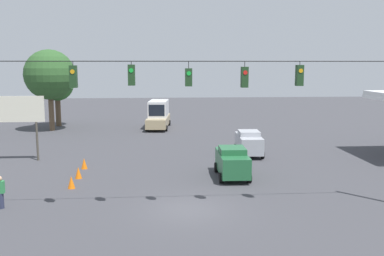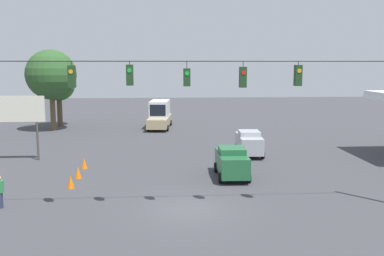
{
  "view_description": "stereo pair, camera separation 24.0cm",
  "coord_description": "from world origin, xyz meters",
  "px_view_note": "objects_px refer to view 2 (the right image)",
  "views": [
    {
      "loc": [
        1.33,
        20.33,
        7.18
      ],
      "look_at": [
        -0.94,
        -10.4,
        2.51
      ],
      "focal_mm": 40.0,
      "sensor_mm": 36.0,
      "label": 1
    },
    {
      "loc": [
        1.09,
        20.35,
        7.18
      ],
      "look_at": [
        -0.94,
        -10.4,
        2.51
      ],
      "focal_mm": 40.0,
      "sensor_mm": 36.0,
      "label": 2
    }
  ],
  "objects_px": {
    "sedan_silver_oncoming_far": "(249,143)",
    "traffic_cone_third": "(84,163)",
    "box_truck_tan_withflow_deep": "(160,115)",
    "sedan_green_crossing_near": "(232,162)",
    "traffic_cone_nearest": "(71,182)",
    "traffic_cone_second": "(78,172)",
    "tree_horizon_left": "(51,75)",
    "tree_horizon_right": "(59,85)",
    "roadside_billboard": "(16,113)",
    "overhead_signal_span": "(187,105)"
  },
  "relations": [
    {
      "from": "sedan_silver_oncoming_far",
      "to": "traffic_cone_third",
      "type": "bearing_deg",
      "value": 16.29
    },
    {
      "from": "box_truck_tan_withflow_deep",
      "to": "traffic_cone_third",
      "type": "height_order",
      "value": "box_truck_tan_withflow_deep"
    },
    {
      "from": "sedan_green_crossing_near",
      "to": "traffic_cone_nearest",
      "type": "relative_size",
      "value": 5.6
    },
    {
      "from": "traffic_cone_second",
      "to": "tree_horizon_left",
      "type": "bearing_deg",
      "value": -71.99
    },
    {
      "from": "traffic_cone_nearest",
      "to": "traffic_cone_third",
      "type": "xyz_separation_m",
      "value": [
        0.07,
        -4.68,
        0.0
      ]
    },
    {
      "from": "sedan_silver_oncoming_far",
      "to": "tree_horizon_left",
      "type": "distance_m",
      "value": 23.77
    },
    {
      "from": "box_truck_tan_withflow_deep",
      "to": "traffic_cone_nearest",
      "type": "xyz_separation_m",
      "value": [
        4.97,
        23.16,
        -1.13
      ]
    },
    {
      "from": "traffic_cone_second",
      "to": "tree_horizon_right",
      "type": "distance_m",
      "value": 24.77
    },
    {
      "from": "tree_horizon_left",
      "to": "roadside_billboard",
      "type": "bearing_deg",
      "value": 94.12
    },
    {
      "from": "overhead_signal_span",
      "to": "traffic_cone_third",
      "type": "bearing_deg",
      "value": -53.5
    },
    {
      "from": "overhead_signal_span",
      "to": "sedan_silver_oncoming_far",
      "type": "distance_m",
      "value": 14.33
    },
    {
      "from": "sedan_silver_oncoming_far",
      "to": "sedan_green_crossing_near",
      "type": "bearing_deg",
      "value": 69.53
    },
    {
      "from": "traffic_cone_third",
      "to": "traffic_cone_second",
      "type": "bearing_deg",
      "value": 91.72
    },
    {
      "from": "traffic_cone_third",
      "to": "tree_horizon_right",
      "type": "height_order",
      "value": "tree_horizon_right"
    },
    {
      "from": "sedan_silver_oncoming_far",
      "to": "tree_horizon_right",
      "type": "xyz_separation_m",
      "value": [
        18.72,
        -17.39,
        3.7
      ]
    },
    {
      "from": "sedan_green_crossing_near",
      "to": "tree_horizon_right",
      "type": "relative_size",
      "value": 0.63
    },
    {
      "from": "box_truck_tan_withflow_deep",
      "to": "tree_horizon_right",
      "type": "xyz_separation_m",
      "value": [
        11.58,
        -2.47,
        3.21
      ]
    },
    {
      "from": "box_truck_tan_withflow_deep",
      "to": "roadside_billboard",
      "type": "relative_size",
      "value": 1.42
    },
    {
      "from": "sedan_green_crossing_near",
      "to": "roadside_billboard",
      "type": "bearing_deg",
      "value": -20.86
    },
    {
      "from": "overhead_signal_span",
      "to": "traffic_cone_second",
      "type": "distance_m",
      "value": 10.37
    },
    {
      "from": "roadside_billboard",
      "to": "tree_horizon_right",
      "type": "xyz_separation_m",
      "value": [
        1.16,
        -18.06,
        1.17
      ]
    },
    {
      "from": "tree_horizon_right",
      "to": "box_truck_tan_withflow_deep",
      "type": "bearing_deg",
      "value": 167.93
    },
    {
      "from": "tree_horizon_left",
      "to": "overhead_signal_span",
      "type": "bearing_deg",
      "value": 116.27
    },
    {
      "from": "box_truck_tan_withflow_deep",
      "to": "traffic_cone_second",
      "type": "bearing_deg",
      "value": 76.69
    },
    {
      "from": "sedan_green_crossing_near",
      "to": "roadside_billboard",
      "type": "xyz_separation_m",
      "value": [
        15.16,
        -5.78,
        2.54
      ]
    },
    {
      "from": "traffic_cone_second",
      "to": "traffic_cone_third",
      "type": "xyz_separation_m",
      "value": [
        0.08,
        -2.52,
        0.0
      ]
    },
    {
      "from": "traffic_cone_nearest",
      "to": "traffic_cone_second",
      "type": "bearing_deg",
      "value": -90.04
    },
    {
      "from": "sedan_silver_oncoming_far",
      "to": "tree_horizon_right",
      "type": "bearing_deg",
      "value": -42.88
    },
    {
      "from": "traffic_cone_second",
      "to": "tree_horizon_right",
      "type": "bearing_deg",
      "value": -74.28
    },
    {
      "from": "overhead_signal_span",
      "to": "sedan_silver_oncoming_far",
      "type": "bearing_deg",
      "value": -114.07
    },
    {
      "from": "traffic_cone_nearest",
      "to": "roadside_billboard",
      "type": "relative_size",
      "value": 0.15
    },
    {
      "from": "sedan_green_crossing_near",
      "to": "tree_horizon_left",
      "type": "distance_m",
      "value": 26.5
    },
    {
      "from": "overhead_signal_span",
      "to": "traffic_cone_nearest",
      "type": "xyz_separation_m",
      "value": [
        6.54,
        -4.25,
        -4.87
      ]
    },
    {
      "from": "box_truck_tan_withflow_deep",
      "to": "tree_horizon_left",
      "type": "bearing_deg",
      "value": 4.97
    },
    {
      "from": "traffic_cone_nearest",
      "to": "roadside_billboard",
      "type": "height_order",
      "value": "roadside_billboard"
    },
    {
      "from": "traffic_cone_third",
      "to": "tree_horizon_left",
      "type": "height_order",
      "value": "tree_horizon_left"
    },
    {
      "from": "traffic_cone_nearest",
      "to": "traffic_cone_second",
      "type": "xyz_separation_m",
      "value": [
        -0.0,
        -2.16,
        0.0
      ]
    },
    {
      "from": "box_truck_tan_withflow_deep",
      "to": "tree_horizon_left",
      "type": "relative_size",
      "value": 0.79
    },
    {
      "from": "traffic_cone_second",
      "to": "overhead_signal_span",
      "type": "bearing_deg",
      "value": 135.52
    },
    {
      "from": "traffic_cone_second",
      "to": "tree_horizon_left",
      "type": "height_order",
      "value": "tree_horizon_left"
    },
    {
      "from": "tree_horizon_left",
      "to": "tree_horizon_right",
      "type": "height_order",
      "value": "tree_horizon_left"
    },
    {
      "from": "sedan_green_crossing_near",
      "to": "box_truck_tan_withflow_deep",
      "type": "bearing_deg",
      "value": -77.48
    },
    {
      "from": "box_truck_tan_withflow_deep",
      "to": "tree_horizon_left",
      "type": "distance_m",
      "value": 12.35
    },
    {
      "from": "overhead_signal_span",
      "to": "traffic_cone_second",
      "type": "xyz_separation_m",
      "value": [
        6.53,
        -6.42,
        -4.87
      ]
    },
    {
      "from": "traffic_cone_third",
      "to": "traffic_cone_nearest",
      "type": "bearing_deg",
      "value": 90.9
    },
    {
      "from": "traffic_cone_second",
      "to": "traffic_cone_third",
      "type": "height_order",
      "value": "same"
    },
    {
      "from": "overhead_signal_span",
      "to": "tree_horizon_left",
      "type": "distance_m",
      "value": 29.46
    },
    {
      "from": "roadside_billboard",
      "to": "tree_horizon_left",
      "type": "relative_size",
      "value": 0.56
    },
    {
      "from": "traffic_cone_third",
      "to": "roadside_billboard",
      "type": "relative_size",
      "value": 0.15
    },
    {
      "from": "sedan_green_crossing_near",
      "to": "traffic_cone_third",
      "type": "relative_size",
      "value": 5.6
    }
  ]
}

